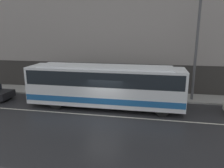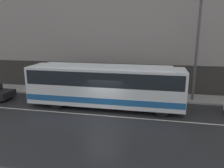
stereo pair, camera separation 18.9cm
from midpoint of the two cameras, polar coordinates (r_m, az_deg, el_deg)
ground_plane at (r=15.79m, az=-1.91°, el=-8.28°), size 60.00×60.00×0.00m
sidewalk at (r=20.67m, az=1.51°, el=-2.67°), size 60.00×2.61×0.13m
building_facade at (r=21.24m, az=2.33°, el=14.69°), size 60.00×0.35×12.93m
lane_stripe at (r=15.79m, az=-1.91°, el=-8.27°), size 54.00×0.14×0.01m
transit_bus at (r=16.94m, az=-1.58°, el=-0.05°), size 12.02×2.61×3.32m
utility_pole_near at (r=19.39m, az=21.49°, el=7.98°), size 0.21×0.21×8.30m
pedestrian_waiting at (r=22.02m, az=-7.94°, el=0.45°), size 0.36×0.36×1.64m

